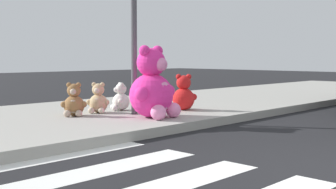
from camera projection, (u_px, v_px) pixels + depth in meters
The scene contains 7 objects.
sidewalk at pixel (63, 119), 7.96m from camera, with size 28.00×4.40×0.15m, color #9E9B93.
sign_pole at pixel (134, 20), 7.96m from camera, with size 0.56×0.11×3.20m.
plush_pink_large at pixel (153, 89), 7.59m from camera, with size 0.95×0.85×1.24m.
plush_red at pixel (183, 96), 8.71m from camera, with size 0.50×0.51×0.71m.
plush_white at pixel (120, 99), 8.65m from camera, with size 0.39×0.39×0.55m.
plush_brown at pixel (74, 103), 7.80m from camera, with size 0.42×0.42×0.59m.
plush_tan at pixel (98, 101), 8.25m from camera, with size 0.41×0.40×0.57m.
Camera 1 is at (-4.34, -1.65, 1.19)m, focal length 47.51 mm.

